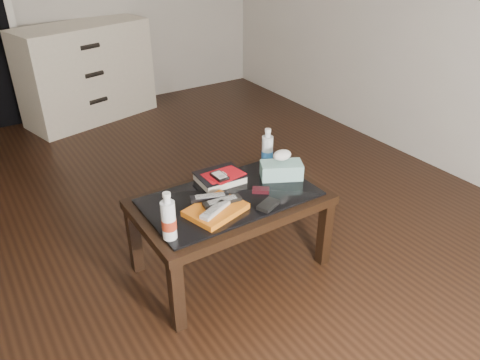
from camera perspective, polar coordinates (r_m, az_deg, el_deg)
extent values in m
plane|color=black|center=(2.91, -14.08, -8.55)|extent=(5.00, 5.00, 0.00)
cube|color=silver|center=(4.78, -26.20, 17.65)|extent=(0.06, 0.04, 2.04)
cube|color=black|center=(2.27, -7.73, -13.85)|extent=(0.06, 0.06, 0.40)
cube|color=black|center=(2.68, 10.27, -6.37)|extent=(0.06, 0.06, 0.40)
cube|color=black|center=(2.65, -12.73, -7.14)|extent=(0.06, 0.06, 0.40)
cube|color=black|center=(3.01, 3.66, -1.58)|extent=(0.06, 0.06, 0.40)
cube|color=black|center=(2.49, -1.21, -2.71)|extent=(1.00, 0.60, 0.05)
cube|color=black|center=(2.47, -1.22, -2.10)|extent=(0.90, 0.50, 0.01)
cube|color=silver|center=(4.80, -18.23, 12.31)|extent=(1.29, 0.78, 0.90)
cylinder|color=black|center=(4.62, -16.89, 9.24)|extent=(0.18, 0.08, 0.04)
cylinder|color=black|center=(4.54, -17.35, 12.19)|extent=(0.18, 0.08, 0.04)
cylinder|color=black|center=(4.48, -17.84, 15.23)|extent=(0.18, 0.08, 0.04)
cube|color=#D36513|center=(2.33, -2.97, -3.65)|extent=(0.33, 0.28, 0.03)
cube|color=#A9AAAE|center=(2.29, -2.99, -3.54)|extent=(0.20, 0.13, 0.02)
cube|color=black|center=(2.35, -2.19, -2.58)|extent=(0.20, 0.07, 0.02)
cube|color=black|center=(2.39, -3.68, -2.08)|extent=(0.20, 0.12, 0.02)
cube|color=black|center=(2.60, -2.47, 0.30)|extent=(0.26, 0.21, 0.05)
cube|color=#B30B15|center=(2.57, -2.30, 0.65)|extent=(0.19, 0.14, 0.01)
cube|color=black|center=(2.54, -2.51, 0.49)|extent=(0.07, 0.11, 0.02)
cube|color=black|center=(2.50, 2.55, -1.25)|extent=(0.10, 0.09, 0.02)
cube|color=black|center=(2.38, 3.45, -3.05)|extent=(0.14, 0.11, 0.02)
cylinder|color=white|center=(2.12, -8.73, -4.34)|extent=(0.08, 0.08, 0.24)
cylinder|color=silver|center=(2.71, 3.35, 3.93)|extent=(0.08, 0.08, 0.24)
cube|color=teal|center=(2.63, 5.06, 1.20)|extent=(0.26, 0.21, 0.09)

